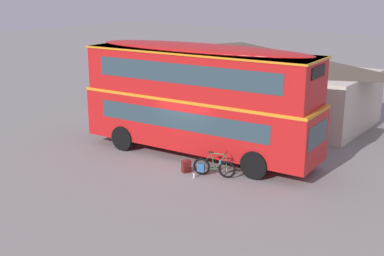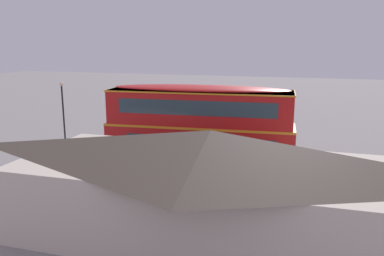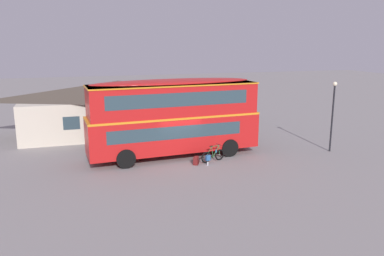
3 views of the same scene
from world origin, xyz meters
The scene contains 6 objects.
ground_plane centered at (0.00, 0.00, 0.00)m, with size 120.00×120.00×0.00m, color gray.
double_decker_bus centered at (-0.12, 0.74, 2.64)m, with size 10.57×3.20×4.79m.
touring_bicycle centered at (1.77, -0.99, 0.37)m, with size 1.63×0.77×1.00m.
backpack_on_ground centered at (0.68, -1.23, 0.27)m, with size 0.40×0.42×0.53m.
water_bottle_clear_plastic centered at (1.29, -1.54, 0.11)m, with size 0.08×0.08×0.24m.
pub_building centered at (-2.58, 8.27, 2.07)m, with size 14.59×6.26×4.05m.
Camera 1 is at (11.92, -16.14, 7.11)m, focal length 47.27 mm.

